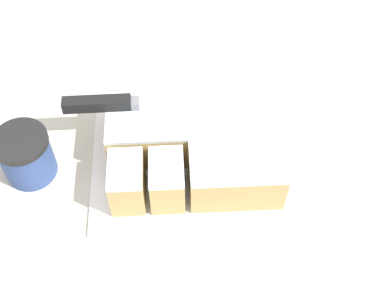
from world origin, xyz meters
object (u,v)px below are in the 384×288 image
(cake_board, at_px, (192,159))
(coffee_cup, at_px, (26,155))
(knife, at_px, (119,103))
(cake, at_px, (194,142))

(cake_board, height_order, coffee_cup, coffee_cup)
(coffee_cup, bearing_deg, knife, 20.94)
(cake_board, relative_size, knife, 1.02)
(cake_board, height_order, knife, knife)
(knife, bearing_deg, coffee_cup, -159.72)
(cake_board, xyz_separation_m, coffee_cup, (-0.28, -0.01, 0.04))
(cake, xyz_separation_m, knife, (-0.13, 0.05, 0.05))
(knife, height_order, coffee_cup, knife)
(cake_board, bearing_deg, knife, 156.03)
(cake, bearing_deg, coffee_cup, -177.73)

